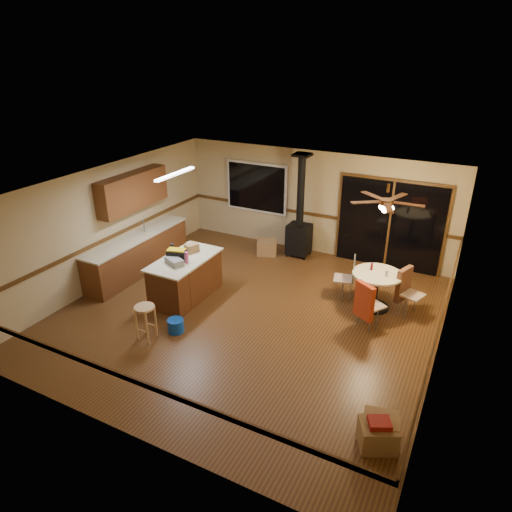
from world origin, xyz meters
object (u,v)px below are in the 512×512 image
Objects in this scene: chair_left at (349,273)px; chair_right at (405,285)px; kitchen_island at (186,278)px; box_corner_b at (380,428)px; wood_stove at (299,229)px; chair_near at (365,301)px; bar_stool at (146,322)px; box_under_window at (267,247)px; box_corner_a at (378,435)px; blue_bucket at (176,326)px; toolbox_grey at (174,261)px; toolbox_black at (177,255)px; dining_table at (376,284)px.

chair_right is (1.12, -0.01, 0.01)m from chair_left.
kitchen_island is 4.99m from box_corner_b.
wood_stove is 3.44m from chair_near.
bar_stool is 5.00m from chair_right.
box_under_window is 1.02× the size of box_corner_a.
box_under_window is (-0.01, 3.91, 0.07)m from blue_bucket.
toolbox_grey is 0.58× the size of chair_near.
toolbox_grey is at bearing 124.59° from blue_bucket.
wood_stove is 4.76m from bar_stool.
chair_near is at bearing 9.91° from toolbox_black.
toolbox_black is 0.39× the size of dining_table.
box_corner_a is at bearing -50.66° from box_under_window.
box_under_window is at bearing 90.20° from blue_bucket.
chair_near is (3.08, 1.70, 0.47)m from blue_bucket.
wood_stove is 4.89× the size of chair_left.
chair_right is at bearing 11.84° from dining_table.
wood_stove reaches higher than box_corner_a.
wood_stove is 3.27m from chair_right.
chair_right reaches higher than box_corner_a.
kitchen_island is 1.71× the size of dining_table.
toolbox_black is (-0.09, -0.12, 0.55)m from kitchen_island.
toolbox_grey is 1.44m from bar_stool.
blue_bucket is 4.11m from box_corner_a.
chair_near is (3.74, 0.65, -0.41)m from toolbox_black.
chair_right is at bearing 19.72° from kitchen_island.
toolbox_black reaches higher than kitchen_island.
toolbox_grey is at bearing -155.21° from dining_table.
blue_bucket is at bearing -143.52° from chair_right.
chair_near is at bearing 109.91° from box_corner_b.
chair_left is at bearing -26.38° from box_under_window.
box_under_window is 6.21m from box_corner_b.
chair_left is (3.14, 1.63, -0.42)m from toolbox_black.
chair_near is at bearing -118.65° from chair_right.
chair_right is 3.54m from box_corner_b.
chair_left is at bearing 47.57° from bar_stool.
box_corner_b is (4.66, -1.88, -0.82)m from toolbox_black.
blue_bucket is 0.44× the size of chair_right.
dining_table is at bearing -35.36° from wood_stove.
wood_stove reaches higher than chair_near.
chair_near is 1.10m from chair_right.
box_corner_b is at bearing -70.09° from chair_near.
toolbox_grey is 3.59m from chair_left.
kitchen_island reaches higher than box_corner_b.
chair_right reaches higher than bar_stool.
toolbox_grey is 3.20m from box_under_window.
dining_table is 2.15× the size of box_corner_b.
wood_stove is 8.23× the size of blue_bucket.
chair_near is (3.65, 0.53, 0.14)m from kitchen_island.
box_corner_a is at bearing -75.43° from dining_table.
toolbox_grey reaches higher than blue_bucket.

